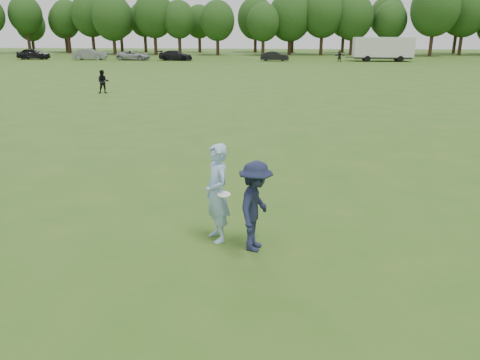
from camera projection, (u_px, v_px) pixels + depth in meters
The scene contains 13 objects.
ground at pixel (204, 242), 10.00m from camera, with size 200.00×200.00×0.00m, color #2F5919.
thrower at pixel (217, 193), 9.81m from camera, with size 0.77×0.51×2.12m, color #94BCE5.
defender at pixel (255, 206), 9.41m from camera, with size 1.21×0.70×1.88m, color #1A203A.
player_far_a at pixel (103, 82), 32.61m from camera, with size 0.78×0.61×1.61m, color black.
player_far_d at pixel (340, 56), 63.49m from camera, with size 1.43×0.45×1.54m, color black.
car_a at pixel (33, 54), 68.74m from camera, with size 1.86×4.62×1.58m, color black.
car_b at pixel (90, 54), 67.61m from camera, with size 1.66×4.76×1.57m, color slate.
car_c at pixel (133, 55), 67.05m from camera, with size 2.22×4.81×1.34m, color #A7A8AC.
car_d at pixel (176, 55), 66.46m from camera, with size 1.93×4.74×1.38m, color black.
car_f at pixel (275, 56), 65.23m from camera, with size 1.38×3.96×1.30m, color black.
disc_in_play at pixel (224, 194), 9.51m from camera, with size 0.31×0.31×0.07m.
cargo_trailer at pixel (383, 48), 64.30m from camera, with size 9.00×2.75×3.20m.
treeline at pixel (290, 17), 80.69m from camera, with size 130.35×18.39×11.74m.
Camera 1 is at (1.55, -9.00, 4.35)m, focal length 35.00 mm.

